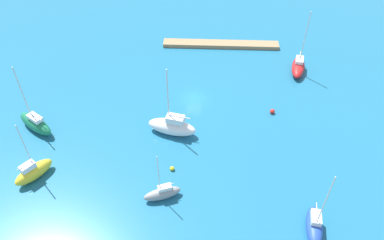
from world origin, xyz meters
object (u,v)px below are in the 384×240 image
Objects in this scene: sailboat_yellow_east_end at (33,172)px; mooring_buoy_red at (272,111)px; sailboat_white_lone_north at (172,126)px; pier_dock at (221,44)px; mooring_buoy_yellow at (172,168)px; sailboat_gray_near_pier at (162,193)px; sailboat_red_west_end at (298,67)px; sailboat_blue_lone_south at (314,225)px; sailboat_green_far_south at (35,123)px.

mooring_buoy_red is at bearing -28.48° from sailboat_yellow_east_end.
pier_dock is at bearing -94.07° from sailboat_white_lone_north.
mooring_buoy_yellow is at bearing 107.08° from sailboat_white_lone_north.
sailboat_red_west_end is at bearing -146.96° from sailboat_gray_near_pier.
mooring_buoy_yellow is (22.11, 25.65, -0.80)m from sailboat_red_west_end.
sailboat_blue_lone_south reaches higher than mooring_buoy_yellow.
sailboat_blue_lone_south reaches higher than pier_dock.
sailboat_blue_lone_south is at bearing -62.15° from sailboat_yellow_east_end.
sailboat_yellow_east_end is at bearing 23.60° from mooring_buoy_red.
pier_dock is 45.26m from sailboat_yellow_east_end.
sailboat_yellow_east_end is (26.66, 36.56, 0.87)m from pier_dock.
mooring_buoy_yellow is (-22.39, 7.45, -1.05)m from sailboat_green_far_south.
sailboat_green_far_south is 48.08m from sailboat_red_west_end.
mooring_buoy_red is (6.26, 12.52, -0.72)m from sailboat_red_west_end.
sailboat_blue_lone_south is (-19.27, 4.04, 0.04)m from sailboat_gray_near_pier.
sailboat_green_far_south is at bearing 42.06° from pier_dock.
sailboat_red_west_end reaches higher than pier_dock.
mooring_buoy_yellow is at bearing -164.05° from sailboat_green_far_south.
sailboat_gray_near_pier is 19.69m from sailboat_blue_lone_south.
sailboat_white_lone_north reaches higher than mooring_buoy_red.
sailboat_red_west_end is (-3.71, -34.52, 0.11)m from sailboat_blue_lone_south.
sailboat_red_west_end is at bearing -128.92° from sailboat_white_lone_north.
pier_dock is at bearing -103.58° from sailboat_green_far_south.
sailboat_red_west_end is 19.18× the size of mooring_buoy_yellow.
sailboat_yellow_east_end is 38.28m from mooring_buoy_red.
pier_dock is 35.16m from mooring_buoy_yellow.
sailboat_gray_near_pier is 12.74× the size of mooring_buoy_yellow.
sailboat_yellow_east_end reaches higher than mooring_buoy_yellow.
mooring_buoy_red reaches higher than mooring_buoy_yellow.
sailboat_white_lone_north reaches higher than sailboat_gray_near_pier.
sailboat_blue_lone_south reaches higher than sailboat_yellow_east_end.
mooring_buoy_red is (-35.06, -15.32, -0.86)m from sailboat_yellow_east_end.
sailboat_white_lone_north reaches higher than mooring_buoy_yellow.
sailboat_white_lone_north is (-18.63, -9.82, 0.21)m from sailboat_yellow_east_end.
mooring_buoy_yellow is at bearing 39.64° from mooring_buoy_red.
mooring_buoy_yellow is (18.40, -8.87, -0.69)m from sailboat_blue_lone_south.
sailboat_green_far_south is at bearing 8.45° from mooring_buoy_red.
sailboat_blue_lone_south is at bearing 148.22° from sailboat_gray_near_pier.
sailboat_red_west_end is 14.02m from mooring_buoy_red.
sailboat_red_west_end is at bearing -123.40° from sailboat_green_far_south.
sailboat_red_west_end is at bearing 149.27° from pier_dock.
sailboat_gray_near_pier is 18.55m from sailboat_yellow_east_end.
sailboat_gray_near_pier is at bearing -175.36° from sailboat_green_far_south.
sailboat_red_west_end is (-14.67, 8.72, 0.73)m from pier_dock.
mooring_buoy_red is (-16.71, -17.96, -0.56)m from sailboat_gray_near_pier.
sailboat_white_lone_north is at bearing -38.35° from sailboat_red_west_end.
sailboat_blue_lone_south is 1.10× the size of sailboat_yellow_east_end.
sailboat_yellow_east_end is 19.37m from mooring_buoy_yellow.
sailboat_red_west_end is (-22.97, -30.48, 0.15)m from sailboat_gray_near_pier.
mooring_buoy_yellow is at bearing -106.87° from sailboat_blue_lone_south.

